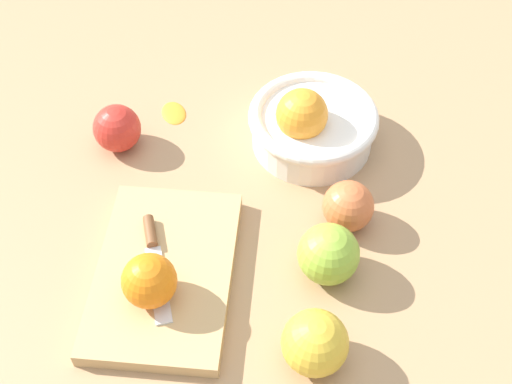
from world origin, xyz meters
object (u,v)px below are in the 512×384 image
(knife, at_px, (154,253))
(apple_back_right, at_px, (328,254))
(cutting_board, at_px, (165,274))
(orange_on_board, at_px, (149,281))
(apple_back_left, at_px, (348,206))
(bowl, at_px, (311,124))
(apple_front_left, at_px, (117,128))
(apple_back_right_2, at_px, (315,343))

(knife, height_order, apple_back_right, apple_back_right)
(cutting_board, height_order, orange_on_board, orange_on_board)
(apple_back_right, distance_m, apple_back_left, 0.08)
(bowl, bearing_deg, knife, -28.88)
(bowl, height_order, apple_back_right, bowl)
(apple_front_left, bearing_deg, cutting_board, 35.11)
(knife, relative_size, apple_back_right_2, 1.90)
(apple_back_right, relative_size, apple_back_left, 1.14)
(bowl, height_order, apple_front_left, bowl)
(bowl, xyz_separation_m, apple_back_left, (0.13, 0.08, -0.00))
(cutting_board, relative_size, orange_on_board, 3.88)
(orange_on_board, distance_m, apple_back_right_2, 0.20)
(knife, height_order, apple_back_left, apple_back_left)
(orange_on_board, height_order, apple_back_left, orange_on_board)
(knife, bearing_deg, cutting_board, 49.78)
(bowl, distance_m, orange_on_board, 0.34)
(apple_back_right_2, relative_size, apple_back_left, 1.13)
(knife, bearing_deg, apple_back_right, 102.37)
(knife, bearing_deg, apple_back_left, 120.53)
(knife, distance_m, apple_back_left, 0.26)
(bowl, height_order, cutting_board, bowl)
(orange_on_board, bearing_deg, apple_back_right, 117.81)
(orange_on_board, height_order, apple_back_right_2, orange_on_board)
(apple_front_left, height_order, apple_back_right_2, apple_back_right_2)
(apple_front_left, distance_m, apple_back_left, 0.35)
(orange_on_board, bearing_deg, knife, -161.42)
(apple_front_left, height_order, apple_back_right, apple_back_right)
(knife, relative_size, apple_back_right, 1.88)
(bowl, distance_m, apple_back_left, 0.15)
(apple_front_left, xyz_separation_m, apple_back_right_2, (0.26, 0.34, 0.00))
(cutting_board, xyz_separation_m, apple_back_left, (-0.15, 0.20, 0.02))
(bowl, distance_m, cutting_board, 0.31)
(apple_back_right, bearing_deg, cutting_board, -72.20)
(cutting_board, relative_size, apple_back_right, 3.29)
(cutting_board, xyz_separation_m, apple_front_left, (-0.20, -0.14, 0.02))
(cutting_board, height_order, apple_back_right_2, apple_back_right_2)
(bowl, distance_m, knife, 0.30)
(orange_on_board, relative_size, apple_back_right, 0.85)
(apple_back_left, bearing_deg, apple_front_left, -99.17)
(apple_back_right_2, bearing_deg, apple_front_left, -127.29)
(apple_front_left, xyz_separation_m, apple_back_left, (0.06, 0.34, -0.00))
(orange_on_board, relative_size, apple_back_right_2, 0.86)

